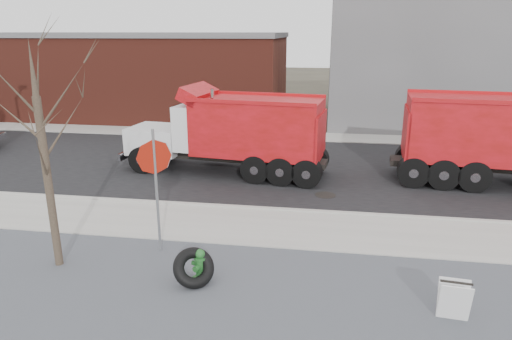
% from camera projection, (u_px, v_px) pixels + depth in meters
% --- Properties ---
extents(ground, '(120.00, 120.00, 0.00)m').
position_uv_depth(ground, '(217.00, 229.00, 12.82)').
color(ground, '#383328').
rests_on(ground, ground).
extents(gravel_verge, '(60.00, 5.00, 0.03)m').
position_uv_depth(gravel_verge, '(177.00, 297.00, 9.51)').
color(gravel_verge, slate).
rests_on(gravel_verge, ground).
extents(sidewalk, '(60.00, 2.50, 0.06)m').
position_uv_depth(sidewalk, '(219.00, 224.00, 13.05)').
color(sidewalk, '#9E9B93').
rests_on(sidewalk, ground).
extents(curb, '(60.00, 0.15, 0.11)m').
position_uv_depth(curb, '(228.00, 207.00, 14.27)').
color(curb, '#9E9B93').
rests_on(curb, ground).
extents(road, '(60.00, 9.40, 0.02)m').
position_uv_depth(road, '(253.00, 166.00, 18.77)').
color(road, black).
rests_on(road, ground).
extents(far_sidewalk, '(60.00, 2.00, 0.06)m').
position_uv_depth(far_sidewalk, '(270.00, 135.00, 24.15)').
color(far_sidewalk, '#9E9B93').
rests_on(far_sidewalk, ground).
extents(building_grey, '(12.00, 10.00, 8.00)m').
position_uv_depth(building_grey, '(432.00, 54.00, 27.34)').
color(building_grey, slate).
rests_on(building_grey, ground).
extents(building_brick, '(20.20, 8.20, 5.30)m').
position_uv_depth(building_brick, '(127.00, 74.00, 29.58)').
color(building_brick, maroon).
rests_on(building_brick, ground).
extents(bare_tree, '(3.20, 3.20, 5.20)m').
position_uv_depth(bare_tree, '(41.00, 129.00, 9.87)').
color(bare_tree, '#382D23').
rests_on(bare_tree, ground).
extents(fire_hydrant, '(0.44, 0.43, 0.77)m').
position_uv_depth(fire_hydrant, '(200.00, 266.00, 10.06)').
color(fire_hydrant, '#2A6F2D').
rests_on(fire_hydrant, ground).
extents(truck_tire, '(1.18, 1.14, 0.87)m').
position_uv_depth(truck_tire, '(194.00, 268.00, 9.90)').
color(truck_tire, black).
rests_on(truck_tire, ground).
extents(stop_sign, '(0.70, 0.54, 3.15)m').
position_uv_depth(stop_sign, '(155.00, 171.00, 10.90)').
color(stop_sign, gray).
rests_on(stop_sign, ground).
extents(sandwich_board, '(0.61, 0.42, 0.80)m').
position_uv_depth(sandwich_board, '(454.00, 300.00, 8.65)').
color(sandwich_board, white).
rests_on(sandwich_board, ground).
extents(dump_truck_red_b, '(8.00, 3.18, 3.35)m').
position_uv_depth(dump_truck_red_b, '(233.00, 130.00, 17.36)').
color(dump_truck_red_b, black).
rests_on(dump_truck_red_b, ground).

